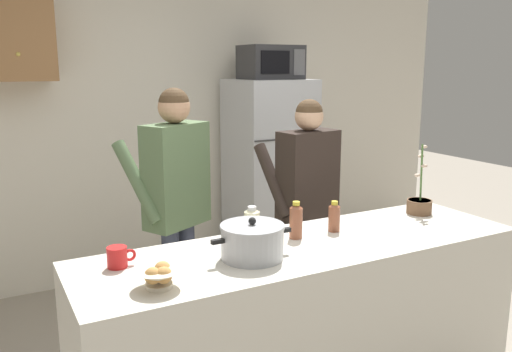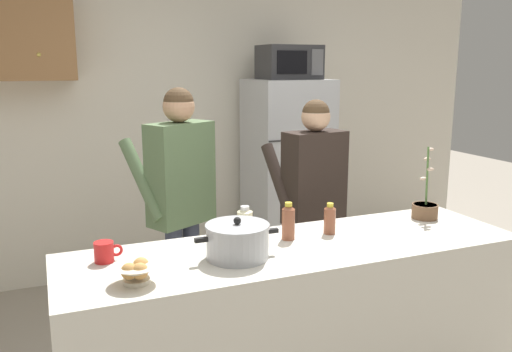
# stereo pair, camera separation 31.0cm
# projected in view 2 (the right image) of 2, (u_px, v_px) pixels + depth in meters

# --- Properties ---
(back_wall_unit) EXTENTS (6.00, 0.48, 2.60)m
(back_wall_unit) POSITION_uv_depth(u_px,v_px,m) (156.00, 113.00, 4.53)
(back_wall_unit) COLOR silver
(back_wall_unit) RESTS_ON ground
(kitchen_island) EXTENTS (2.35, 0.68, 0.92)m
(kitchen_island) POSITION_uv_depth(u_px,v_px,m) (296.00, 330.00, 2.75)
(kitchen_island) COLOR silver
(kitchen_island) RESTS_ON ground
(refrigerator) EXTENTS (0.64, 0.68, 1.69)m
(refrigerator) POSITION_uv_depth(u_px,v_px,m) (287.00, 177.00, 4.65)
(refrigerator) COLOR #B7BABF
(refrigerator) RESTS_ON ground
(microwave) EXTENTS (0.48, 0.37, 0.28)m
(microwave) POSITION_uv_depth(u_px,v_px,m) (289.00, 62.00, 4.43)
(microwave) COLOR #2D2D30
(microwave) RESTS_ON refrigerator
(person_near_pot) EXTENTS (0.62, 0.58, 1.68)m
(person_near_pot) POSITION_uv_depth(u_px,v_px,m) (180.00, 187.00, 3.36)
(person_near_pot) COLOR #33384C
(person_near_pot) RESTS_ON ground
(person_by_sink) EXTENTS (0.53, 0.47, 1.59)m
(person_by_sink) POSITION_uv_depth(u_px,v_px,m) (313.00, 191.00, 3.51)
(person_by_sink) COLOR #726656
(person_by_sink) RESTS_ON ground
(cooking_pot) EXTENTS (0.41, 0.30, 0.20)m
(cooking_pot) POSITION_uv_depth(u_px,v_px,m) (237.00, 241.00, 2.48)
(cooking_pot) COLOR #ADAFB5
(cooking_pot) RESTS_ON kitchen_island
(coffee_mug) EXTENTS (0.13, 0.09, 0.10)m
(coffee_mug) POSITION_uv_depth(u_px,v_px,m) (105.00, 252.00, 2.43)
(coffee_mug) COLOR red
(coffee_mug) RESTS_ON kitchen_island
(bread_bowl) EXTENTS (0.20, 0.20, 0.10)m
(bread_bowl) POSITION_uv_depth(u_px,v_px,m) (136.00, 272.00, 2.19)
(bread_bowl) COLOR beige
(bread_bowl) RESTS_ON kitchen_island
(bottle_near_edge) EXTENTS (0.06, 0.06, 0.17)m
(bottle_near_edge) POSITION_uv_depth(u_px,v_px,m) (330.00, 219.00, 2.83)
(bottle_near_edge) COLOR brown
(bottle_near_edge) RESTS_ON kitchen_island
(bottle_mid_counter) EXTENTS (0.07, 0.07, 0.20)m
(bottle_mid_counter) POSITION_uv_depth(u_px,v_px,m) (288.00, 221.00, 2.73)
(bottle_mid_counter) COLOR brown
(bottle_mid_counter) RESTS_ON kitchen_island
(bottle_far_corner) EXTENTS (0.08, 0.08, 0.16)m
(bottle_far_corner) POSITION_uv_depth(u_px,v_px,m) (245.00, 222.00, 2.79)
(bottle_far_corner) COLOR beige
(bottle_far_corner) RESTS_ON kitchen_island
(potted_orchid) EXTENTS (0.15, 0.15, 0.43)m
(potted_orchid) POSITION_uv_depth(u_px,v_px,m) (425.00, 208.00, 3.12)
(potted_orchid) COLOR brown
(potted_orchid) RESTS_ON kitchen_island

